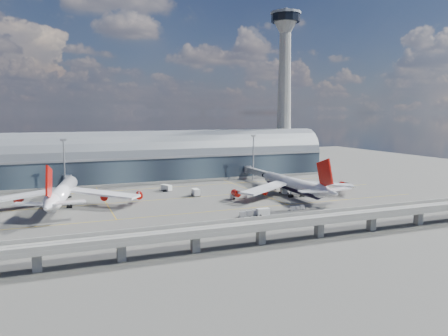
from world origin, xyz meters
name	(u,v)px	position (x,y,z in m)	size (l,w,h in m)	color
ground	(200,206)	(0.00, 0.00, 0.00)	(500.00, 500.00, 0.00)	#474744
taxi_lines	(185,197)	(0.00, 22.11, 0.01)	(200.00, 80.12, 0.01)	gold
terminal	(157,160)	(0.00, 77.99, 11.34)	(200.00, 30.00, 28.00)	#1F2733
control_tower	(284,91)	(85.00, 83.00, 51.64)	(19.00, 19.00, 103.00)	gray
guideway	(261,226)	(0.00, -55.00, 5.29)	(220.00, 8.50, 7.20)	gray
floodlight_mast_left	(64,164)	(-50.00, 55.00, 13.63)	(3.00, 0.70, 25.70)	gray
floodlight_mast_right	(253,156)	(50.00, 55.00, 13.63)	(3.00, 0.70, 25.70)	gray
airliner_left	(61,193)	(-52.55, 19.05, 5.91)	(64.35, 67.73, 20.69)	white
airliner_right	(294,185)	(47.21, 5.39, 5.20)	(60.29, 62.99, 20.03)	white
jet_bridge_left	(68,182)	(-48.67, 53.12, 5.18)	(4.40, 28.00, 7.25)	gray
jet_bridge_right	(257,172)	(50.70, 51.18, 5.18)	(4.40, 32.00, 7.25)	gray
service_truck_1	(263,212)	(16.46, -23.88, 1.40)	(4.90, 2.61, 2.78)	silver
service_truck_2	(238,195)	(20.90, 9.30, 1.45)	(7.80, 2.76, 2.78)	silver
service_truck_3	(284,191)	(45.63, 12.31, 1.34)	(3.23, 5.74, 2.62)	silver
service_truck_4	(196,192)	(5.32, 22.40, 1.67)	(3.07, 5.81, 3.30)	silver
service_truck_5	(166,188)	(-3.99, 40.52, 1.54)	(4.72, 6.67, 3.01)	silver
cargo_train_0	(249,214)	(11.34, -22.74, 1.00)	(8.74, 3.01, 1.92)	gray
cargo_train_1	(268,218)	(15.01, -30.97, 0.86)	(7.48, 2.17, 1.65)	gray
cargo_train_2	(297,208)	(33.50, -20.01, 0.76)	(6.58, 1.92, 1.45)	gray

